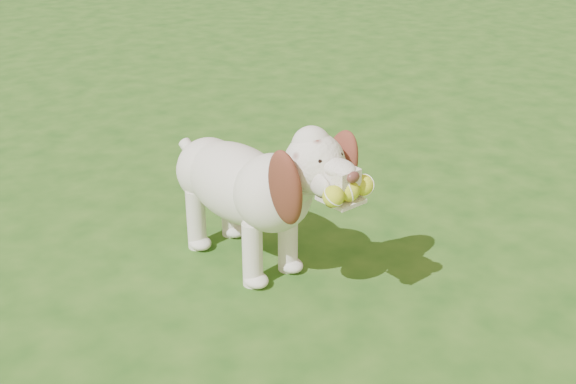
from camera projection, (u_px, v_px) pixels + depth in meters
ground at (181, 214)px, 3.44m from camera, size 80.00×80.00×0.00m
dog at (252, 183)px, 2.84m from camera, size 0.38×1.08×0.71m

